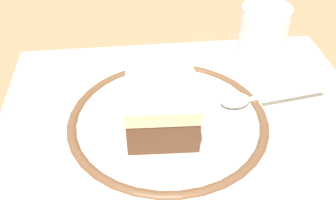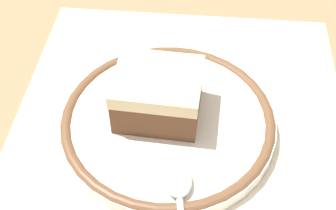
# 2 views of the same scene
# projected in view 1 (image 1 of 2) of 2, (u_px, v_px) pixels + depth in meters

# --- Properties ---
(ground_plane) EXTENTS (2.40, 2.40, 0.00)m
(ground_plane) POSITION_uv_depth(u_px,v_px,m) (186.00, 121.00, 0.46)
(ground_plane) COLOR #9E7551
(placemat) EXTENTS (0.44, 0.36, 0.00)m
(placemat) POSITION_uv_depth(u_px,v_px,m) (186.00, 120.00, 0.46)
(placemat) COLOR beige
(placemat) RESTS_ON ground_plane
(plate) EXTENTS (0.23, 0.23, 0.02)m
(plate) POSITION_uv_depth(u_px,v_px,m) (168.00, 122.00, 0.44)
(plate) COLOR silver
(plate) RESTS_ON placemat
(cake_slice) EXTENTS (0.08, 0.09, 0.05)m
(cake_slice) POSITION_uv_depth(u_px,v_px,m) (162.00, 107.00, 0.41)
(cake_slice) COLOR brown
(cake_slice) RESTS_ON plate
(spoon) EXTENTS (0.14, 0.04, 0.01)m
(spoon) POSITION_uv_depth(u_px,v_px,m) (251.00, 98.00, 0.46)
(spoon) COLOR silver
(spoon) RESTS_ON plate
(cup) EXTENTS (0.07, 0.07, 0.07)m
(cup) POSITION_uv_depth(u_px,v_px,m) (263.00, 35.00, 0.55)
(cup) COLOR white
(cup) RESTS_ON placemat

